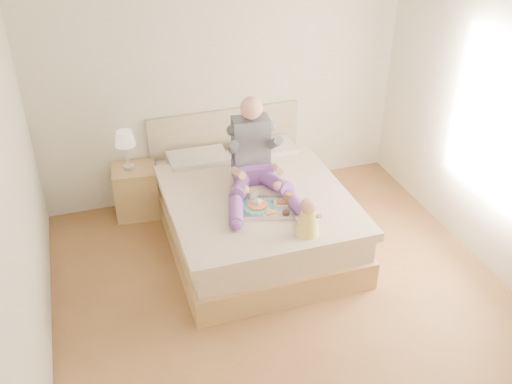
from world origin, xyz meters
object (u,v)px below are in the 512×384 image
object	(u,v)px
bed	(252,210)
baby	(307,219)
tray	(268,206)
nightstand	(136,191)

from	to	relation	value
bed	baby	world-z (taller)	bed
baby	tray	bearing A→B (deg)	120.15
bed	nightstand	world-z (taller)	bed
baby	nightstand	bearing A→B (deg)	134.28
bed	nightstand	size ratio (longest dim) A/B	3.91
nightstand	tray	bearing A→B (deg)	-43.25
nightstand	baby	size ratio (longest dim) A/B	1.58
baby	bed	bearing A→B (deg)	110.89
nightstand	bed	bearing A→B (deg)	-31.32
tray	baby	bearing A→B (deg)	-47.95
bed	tray	size ratio (longest dim) A/B	3.81
tray	baby	size ratio (longest dim) A/B	1.62
nightstand	baby	world-z (taller)	baby
bed	tray	bearing A→B (deg)	-87.18
nightstand	baby	xyz separation A→B (m)	(1.27, -1.70, 0.47)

